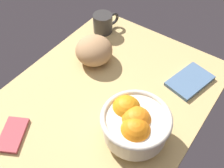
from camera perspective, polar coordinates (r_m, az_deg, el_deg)
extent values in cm
cube|color=tan|center=(92.46, -1.61, -3.39)|extent=(80.89, 61.92, 3.00)
cylinder|color=silver|center=(81.89, 4.68, -10.48)|extent=(9.34, 9.34, 2.63)
cylinder|color=silver|center=(77.70, 4.90, -8.62)|extent=(18.22, 18.22, 7.25)
torus|color=silver|center=(74.68, 5.08, -7.12)|extent=(19.82, 19.82, 1.60)
sphere|color=orange|center=(74.29, 4.84, -10.02)|extent=(8.75, 8.75, 8.75)
sphere|color=orange|center=(78.19, 2.96, -5.45)|extent=(8.67, 8.67, 8.67)
sphere|color=orange|center=(76.11, 5.00, -7.84)|extent=(8.81, 8.81, 8.81)
sphere|color=orange|center=(76.14, 4.99, -7.86)|extent=(8.59, 8.59, 8.59)
ellipsoid|color=tan|center=(100.51, -3.77, 7.03)|extent=(19.44, 19.34, 9.48)
cube|color=#B0474E|center=(87.66, -19.98, -9.86)|extent=(13.38, 11.36, 1.11)
cube|color=slate|center=(98.94, 15.91, 0.65)|extent=(17.69, 13.42, 1.36)
cylinder|color=#333230|center=(114.51, -1.93, 12.56)|extent=(7.91, 7.91, 7.80)
torus|color=#333230|center=(116.88, 0.22, 13.44)|extent=(5.66, 2.94, 5.57)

